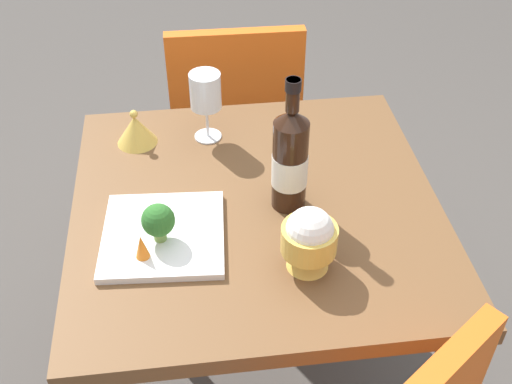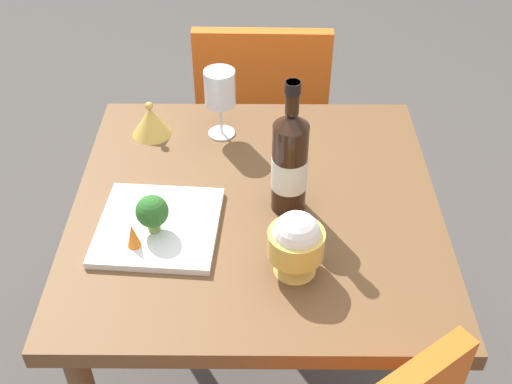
{
  "view_description": "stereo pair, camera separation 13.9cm",
  "coord_description": "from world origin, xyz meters",
  "px_view_note": "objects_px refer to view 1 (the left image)",
  "views": [
    {
      "loc": [
        -1.06,
        0.13,
        1.65
      ],
      "look_at": [
        0.0,
        0.0,
        0.75
      ],
      "focal_mm": 44.62,
      "sensor_mm": 36.0,
      "label": 1
    },
    {
      "loc": [
        -1.06,
        -0.01,
        1.65
      ],
      "look_at": [
        0.0,
        0.0,
        0.75
      ],
      "focal_mm": 44.62,
      "sensor_mm": 36.0,
      "label": 2
    }
  ],
  "objects_px": {
    "rice_bowl_lid": "(136,129)",
    "rice_bowl": "(309,239)",
    "wine_glass": "(205,93)",
    "serving_plate": "(163,235)",
    "carrot_garnish_left": "(142,246)",
    "chair_near_window": "(235,113)",
    "broccoli_floret": "(158,221)",
    "wine_bottle": "(290,159)"
  },
  "relations": [
    {
      "from": "rice_bowl_lid",
      "to": "rice_bowl",
      "type": "bearing_deg",
      "value": -143.67
    },
    {
      "from": "wine_glass",
      "to": "serving_plate",
      "type": "relative_size",
      "value": 0.67
    },
    {
      "from": "carrot_garnish_left",
      "to": "rice_bowl",
      "type": "bearing_deg",
      "value": -98.71
    },
    {
      "from": "wine_glass",
      "to": "rice_bowl_lid",
      "type": "distance_m",
      "value": 0.2
    },
    {
      "from": "serving_plate",
      "to": "rice_bowl_lid",
      "type": "bearing_deg",
      "value": 9.68
    },
    {
      "from": "rice_bowl",
      "to": "carrot_garnish_left",
      "type": "bearing_deg",
      "value": 81.29
    },
    {
      "from": "chair_near_window",
      "to": "rice_bowl_lid",
      "type": "relative_size",
      "value": 8.5
    },
    {
      "from": "serving_plate",
      "to": "carrot_garnish_left",
      "type": "bearing_deg",
      "value": 148.39
    },
    {
      "from": "rice_bowl_lid",
      "to": "broccoli_floret",
      "type": "bearing_deg",
      "value": -171.58
    },
    {
      "from": "rice_bowl",
      "to": "rice_bowl_lid",
      "type": "relative_size",
      "value": 1.42
    },
    {
      "from": "rice_bowl_lid",
      "to": "broccoli_floret",
      "type": "distance_m",
      "value": 0.38
    },
    {
      "from": "wine_glass",
      "to": "chair_near_window",
      "type": "bearing_deg",
      "value": -14.66
    },
    {
      "from": "wine_bottle",
      "to": "broccoli_floret",
      "type": "bearing_deg",
      "value": 108.66
    },
    {
      "from": "chair_near_window",
      "to": "carrot_garnish_left",
      "type": "relative_size",
      "value": 15.42
    },
    {
      "from": "broccoli_floret",
      "to": "rice_bowl",
      "type": "bearing_deg",
      "value": -108.3
    },
    {
      "from": "wine_glass",
      "to": "carrot_garnish_left",
      "type": "relative_size",
      "value": 3.25
    },
    {
      "from": "wine_glass",
      "to": "rice_bowl_lid",
      "type": "height_order",
      "value": "wine_glass"
    },
    {
      "from": "chair_near_window",
      "to": "rice_bowl_lid",
      "type": "bearing_deg",
      "value": -124.02
    },
    {
      "from": "rice_bowl",
      "to": "carrot_garnish_left",
      "type": "relative_size",
      "value": 2.57
    },
    {
      "from": "wine_glass",
      "to": "rice_bowl",
      "type": "relative_size",
      "value": 1.26
    },
    {
      "from": "wine_bottle",
      "to": "wine_glass",
      "type": "height_order",
      "value": "wine_bottle"
    },
    {
      "from": "wine_glass",
      "to": "broccoli_floret",
      "type": "xyz_separation_m",
      "value": [
        -0.37,
        0.12,
        -0.06
      ]
    },
    {
      "from": "wine_glass",
      "to": "serving_plate",
      "type": "xyz_separation_m",
      "value": [
        -0.35,
        0.12,
        -0.12
      ]
    },
    {
      "from": "wine_bottle",
      "to": "rice_bowl_lid",
      "type": "distance_m",
      "value": 0.44
    },
    {
      "from": "wine_glass",
      "to": "rice_bowl",
      "type": "height_order",
      "value": "wine_glass"
    },
    {
      "from": "serving_plate",
      "to": "broccoli_floret",
      "type": "relative_size",
      "value": 3.11
    },
    {
      "from": "wine_glass",
      "to": "rice_bowl",
      "type": "xyz_separation_m",
      "value": [
        -0.47,
        -0.17,
        -0.05
      ]
    },
    {
      "from": "rice_bowl",
      "to": "carrot_garnish_left",
      "type": "xyz_separation_m",
      "value": [
        0.05,
        0.32,
        -0.03
      ]
    },
    {
      "from": "rice_bowl_lid",
      "to": "broccoli_floret",
      "type": "height_order",
      "value": "broccoli_floret"
    },
    {
      "from": "chair_near_window",
      "to": "wine_bottle",
      "type": "distance_m",
      "value": 0.75
    },
    {
      "from": "rice_bowl_lid",
      "to": "carrot_garnish_left",
      "type": "bearing_deg",
      "value": -177.26
    },
    {
      "from": "rice_bowl_lid",
      "to": "serving_plate",
      "type": "height_order",
      "value": "rice_bowl_lid"
    },
    {
      "from": "rice_bowl",
      "to": "broccoli_floret",
      "type": "relative_size",
      "value": 1.65
    },
    {
      "from": "rice_bowl",
      "to": "wine_bottle",
      "type": "bearing_deg",
      "value": 2.19
    },
    {
      "from": "rice_bowl",
      "to": "rice_bowl_lid",
      "type": "bearing_deg",
      "value": 36.33
    },
    {
      "from": "chair_near_window",
      "to": "broccoli_floret",
      "type": "distance_m",
      "value": 0.84
    },
    {
      "from": "wine_bottle",
      "to": "serving_plate",
      "type": "distance_m",
      "value": 0.31
    },
    {
      "from": "chair_near_window",
      "to": "wine_glass",
      "type": "distance_m",
      "value": 0.52
    },
    {
      "from": "wine_bottle",
      "to": "carrot_garnish_left",
      "type": "height_order",
      "value": "wine_bottle"
    },
    {
      "from": "wine_glass",
      "to": "wine_bottle",
      "type": "bearing_deg",
      "value": -150.11
    },
    {
      "from": "wine_glass",
      "to": "broccoli_floret",
      "type": "bearing_deg",
      "value": 161.94
    },
    {
      "from": "chair_near_window",
      "to": "broccoli_floret",
      "type": "height_order",
      "value": "chair_near_window"
    }
  ]
}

